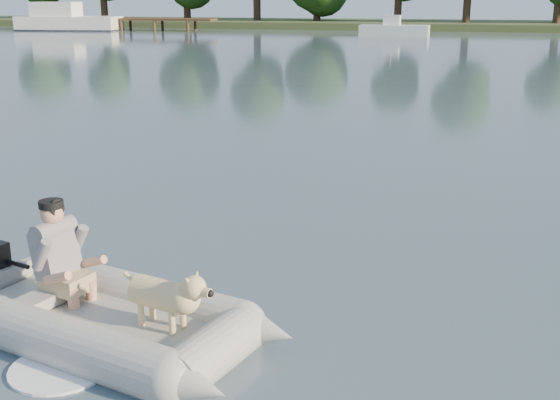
% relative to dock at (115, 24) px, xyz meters
% --- Properties ---
extents(water, '(160.00, 160.00, 0.00)m').
position_rel_dock_xyz_m(water, '(26.00, -52.00, -0.52)').
color(water, slate).
rests_on(water, ground).
extents(shore_bank, '(160.00, 12.00, 0.70)m').
position_rel_dock_xyz_m(shore_bank, '(26.00, 10.00, -0.27)').
color(shore_bank, '#47512D').
rests_on(shore_bank, water).
extents(dock, '(18.00, 2.00, 1.04)m').
position_rel_dock_xyz_m(dock, '(0.00, 0.00, 0.00)').
color(dock, '#4C331E').
rests_on(dock, water).
extents(dinghy, '(5.48, 4.71, 1.34)m').
position_rel_dock_xyz_m(dinghy, '(25.22, -52.20, 0.05)').
color(dinghy, gray).
rests_on(dinghy, water).
extents(man, '(0.84, 0.77, 1.04)m').
position_rel_dock_xyz_m(man, '(24.59, -51.96, 0.23)').
color(man, slate).
rests_on(man, dinghy).
extents(dog, '(0.95, 0.56, 0.60)m').
position_rel_dock_xyz_m(dog, '(25.84, -52.33, -0.02)').
color(dog, '#D4BF7A').
rests_on(dog, dinghy).
extents(cabin_cruiser, '(9.35, 4.00, 2.82)m').
position_rel_dock_xyz_m(cabin_cruiser, '(-3.57, -1.50, 0.67)').
color(cabin_cruiser, white).
rests_on(cabin_cruiser, water).
extents(motorboat, '(5.42, 2.33, 2.25)m').
position_rel_dock_xyz_m(motorboat, '(24.28, -3.09, 0.50)').
color(motorboat, white).
rests_on(motorboat, water).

